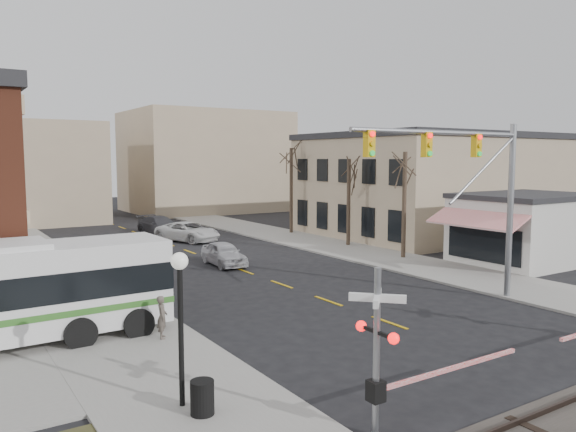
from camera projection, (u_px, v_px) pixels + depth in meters
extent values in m
plane|color=black|center=(427.00, 336.00, 20.43)|extent=(160.00, 160.00, 0.00)
cube|color=gray|center=(48.00, 271.00, 32.05)|extent=(5.00, 60.00, 0.12)
cube|color=gray|center=(318.00, 243.00, 42.27)|extent=(5.00, 60.00, 0.12)
cube|color=tan|center=(5.00, 203.00, 26.95)|extent=(0.10, 15.00, 0.50)
cube|color=tan|center=(0.00, 117.00, 26.53)|extent=(0.10, 15.00, 0.70)
cube|color=black|center=(7.00, 255.00, 27.21)|extent=(0.08, 13.00, 2.60)
cube|color=tan|center=(435.00, 187.00, 48.59)|extent=(20.00, 15.00, 8.00)
cube|color=#262628|center=(436.00, 137.00, 48.15)|extent=(20.30, 15.30, 0.50)
cube|color=beige|center=(526.00, 231.00, 34.69)|extent=(8.00, 6.00, 4.00)
cube|color=#262628|center=(528.00, 196.00, 34.47)|extent=(8.20, 6.20, 0.30)
cube|color=red|center=(475.00, 219.00, 32.00)|extent=(1.68, 6.00, 0.87)
cylinder|color=#382B21|center=(404.00, 205.00, 35.76)|extent=(0.28, 0.28, 6.75)
cylinder|color=#382B21|center=(349.00, 202.00, 40.96)|extent=(0.28, 0.28, 6.30)
cylinder|color=#382B21|center=(291.00, 191.00, 47.72)|extent=(0.28, 0.28, 7.20)
cylinder|color=gray|center=(510.00, 212.00, 25.60)|extent=(0.28, 0.28, 8.00)
cylinder|color=gray|center=(441.00, 133.00, 22.71)|extent=(9.39, 0.20, 0.20)
cube|color=gold|center=(476.00, 146.00, 23.95)|extent=(0.35, 0.30, 1.00)
cube|color=gold|center=(427.00, 145.00, 22.33)|extent=(0.35, 0.30, 1.00)
cube|color=gold|center=(369.00, 144.00, 20.72)|extent=(0.35, 0.30, 1.00)
cylinder|color=gray|center=(376.00, 353.00, 12.89)|extent=(0.16, 0.16, 4.00)
cube|color=silver|center=(377.00, 298.00, 12.76)|extent=(1.00, 1.00, 0.18)
cube|color=silver|center=(377.00, 298.00, 12.76)|extent=(1.00, 1.00, 0.18)
sphere|color=#FF0C0C|center=(394.00, 339.00, 12.38)|extent=(0.26, 0.26, 0.26)
sphere|color=#FF0C0C|center=(361.00, 326.00, 13.30)|extent=(0.26, 0.26, 0.26)
cube|color=black|center=(376.00, 391.00, 12.99)|extent=(0.35, 0.35, 0.50)
cube|color=#FF0C0C|center=(452.00, 368.00, 14.38)|extent=(5.00, 0.10, 0.10)
cylinder|color=black|center=(181.00, 337.00, 14.28)|extent=(0.14, 0.14, 3.62)
sphere|color=silver|center=(179.00, 261.00, 14.08)|extent=(0.44, 0.44, 0.44)
cylinder|color=black|center=(202.00, 397.00, 13.92)|extent=(0.60, 0.60, 0.86)
imported|color=#B3B3B8|center=(224.00, 254.00, 33.91)|extent=(1.95, 4.30, 1.43)
imported|color=#171E39|center=(131.00, 248.00, 36.07)|extent=(2.74, 4.37, 1.36)
imported|color=silver|center=(188.00, 232.00, 43.69)|extent=(4.40, 5.97, 1.51)
imported|color=#3B3A3F|center=(160.00, 225.00, 47.85)|extent=(3.03, 5.54, 1.52)
imported|color=#564D45|center=(162.00, 317.00, 19.78)|extent=(0.54, 0.65, 1.53)
imported|color=#384162|center=(77.00, 316.00, 19.80)|extent=(0.96, 0.98, 1.59)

